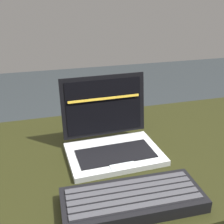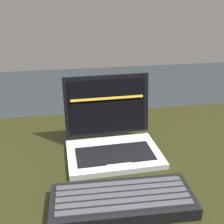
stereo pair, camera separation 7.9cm
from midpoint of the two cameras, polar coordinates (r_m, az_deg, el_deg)
desk at (r=0.94m, az=-8.12°, el=-16.14°), size 1.63×0.67×0.76m
laptop_front at (r=0.87m, az=-2.87°, el=-5.38°), size 0.28×0.23×0.22m
external_keyboard at (r=0.68m, az=0.79°, el=-17.64°), size 0.34×0.15×0.04m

